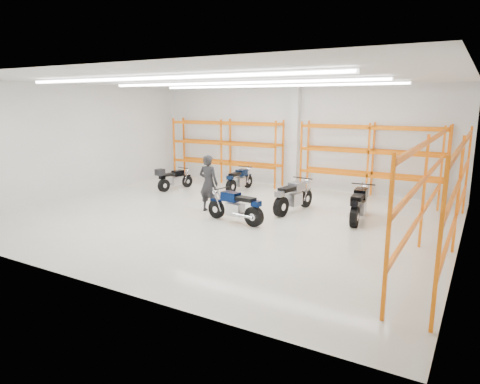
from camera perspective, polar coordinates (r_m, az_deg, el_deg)
The scene contains 12 objects.
ground at distance 14.42m, azimuth -1.92°, elevation -3.33°, with size 14.00×14.00×0.00m, color beige.
room_shell at distance 13.94m, azimuth -1.96°, elevation 9.82°, with size 14.02×12.02×4.51m.
motorcycle_main at distance 13.59m, azimuth -0.40°, elevation -2.09°, with size 2.18×0.77×1.07m.
motorcycle_back_a at distance 18.88m, azimuth -8.98°, elevation 1.70°, with size 0.75×1.96×1.01m.
motorcycle_back_b at distance 18.45m, azimuth -0.18°, elevation 1.57°, with size 0.68×2.06×1.01m.
motorcycle_back_c at distance 14.96m, azimuth 7.00°, elevation -0.72°, with size 0.83×2.34×1.15m.
motorcycle_back_d at distance 14.25m, azimuth 15.56°, elevation -1.74°, with size 0.77×2.32×1.14m.
standing_man at distance 14.97m, azimuth -4.22°, elevation 1.16°, with size 0.73×0.48×2.01m, color black.
structural_column at distance 19.15m, azimuth 7.36°, elevation 7.22°, with size 0.32×0.32×4.50m, color white.
pallet_racking_back_left at distance 20.45m, azimuth -1.91°, elevation 6.31°, with size 5.67×0.87×3.00m.
pallet_racking_back_right at distance 17.83m, azimuth 17.04°, elevation 4.95°, with size 5.67×0.87×3.00m.
pallet_racking_side at distance 11.99m, azimuth 25.33°, elevation 1.25°, with size 0.87×9.07×3.00m.
Camera 1 is at (7.38, -11.78, 3.80)m, focal length 32.00 mm.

